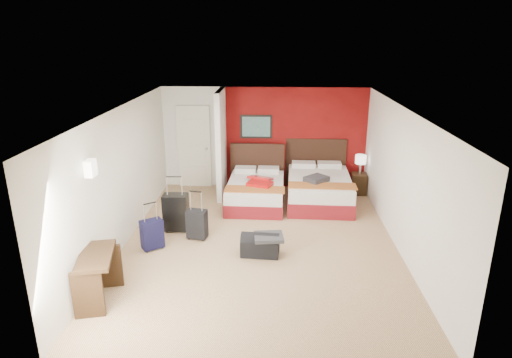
# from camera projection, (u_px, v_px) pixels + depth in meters

# --- Properties ---
(ground) EXTENTS (6.50, 6.50, 0.00)m
(ground) POSITION_uv_depth(u_px,v_px,m) (260.00, 243.00, 8.22)
(ground) COLOR tan
(ground) RESTS_ON ground
(room_walls) EXTENTS (5.02, 6.52, 2.50)m
(room_walls) POSITION_uv_depth(u_px,v_px,m) (195.00, 157.00, 9.22)
(room_walls) COLOR white
(room_walls) RESTS_ON ground
(red_accent_panel) EXTENTS (3.50, 0.04, 2.50)m
(red_accent_panel) POSITION_uv_depth(u_px,v_px,m) (295.00, 139.00, 10.86)
(red_accent_panel) COLOR maroon
(red_accent_panel) RESTS_ON ground
(partition_wall) EXTENTS (0.12, 1.20, 2.50)m
(partition_wall) POSITION_uv_depth(u_px,v_px,m) (221.00, 144.00, 10.34)
(partition_wall) COLOR silver
(partition_wall) RESTS_ON ground
(entry_door) EXTENTS (0.82, 0.06, 2.05)m
(entry_door) POSITION_uv_depth(u_px,v_px,m) (194.00, 147.00, 11.00)
(entry_door) COLOR silver
(entry_door) RESTS_ON ground
(bed_left) EXTENTS (1.31, 1.84, 0.54)m
(bed_left) POSITION_uv_depth(u_px,v_px,m) (256.00, 193.00, 10.03)
(bed_left) COLOR silver
(bed_left) RESTS_ON ground
(bed_right) EXTENTS (1.50, 2.08, 0.61)m
(bed_right) POSITION_uv_depth(u_px,v_px,m) (319.00, 190.00, 10.11)
(bed_right) COLOR silver
(bed_right) RESTS_ON ground
(red_suitcase_open) EXTENTS (0.74, 0.85, 0.09)m
(red_suitcase_open) POSITION_uv_depth(u_px,v_px,m) (260.00, 181.00, 9.83)
(red_suitcase_open) COLOR #B80F11
(red_suitcase_open) RESTS_ON bed_left
(jacket_bundle) EXTENTS (0.60, 0.60, 0.11)m
(jacket_bundle) POSITION_uv_depth(u_px,v_px,m) (316.00, 179.00, 9.72)
(jacket_bundle) COLOR #39383D
(jacket_bundle) RESTS_ON bed_right
(nightstand) EXTENTS (0.39, 0.39, 0.50)m
(nightstand) POSITION_uv_depth(u_px,v_px,m) (359.00, 184.00, 10.69)
(nightstand) COLOR black
(nightstand) RESTS_ON ground
(table_lamp) EXTENTS (0.27, 0.27, 0.46)m
(table_lamp) POSITION_uv_depth(u_px,v_px,m) (360.00, 165.00, 10.53)
(table_lamp) COLOR white
(table_lamp) RESTS_ON nightstand
(suitcase_black) EXTENTS (0.48, 0.30, 0.72)m
(suitcase_black) POSITION_uv_depth(u_px,v_px,m) (176.00, 213.00, 8.66)
(suitcase_black) COLOR black
(suitcase_black) RESTS_ON ground
(suitcase_charcoal) EXTENTS (0.41, 0.30, 0.55)m
(suitcase_charcoal) POSITION_uv_depth(u_px,v_px,m) (197.00, 225.00, 8.34)
(suitcase_charcoal) COLOR black
(suitcase_charcoal) RESTS_ON ground
(suitcase_navy) EXTENTS (0.44, 0.41, 0.53)m
(suitcase_navy) POSITION_uv_depth(u_px,v_px,m) (152.00, 235.00, 7.95)
(suitcase_navy) COLOR black
(suitcase_navy) RESTS_ON ground
(duffel_bag) EXTENTS (0.69, 0.41, 0.34)m
(duffel_bag) POSITION_uv_depth(u_px,v_px,m) (260.00, 246.00, 7.76)
(duffel_bag) COLOR black
(duffel_bag) RESTS_ON ground
(jacket_draped) EXTENTS (0.54, 0.47, 0.07)m
(jacket_draped) POSITION_uv_depth(u_px,v_px,m) (269.00, 237.00, 7.64)
(jacket_draped) COLOR #343539
(jacket_draped) RESTS_ON duffel_bag
(desk) EXTENTS (0.65, 1.00, 0.76)m
(desk) POSITION_uv_depth(u_px,v_px,m) (98.00, 278.00, 6.35)
(desk) COLOR black
(desk) RESTS_ON ground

